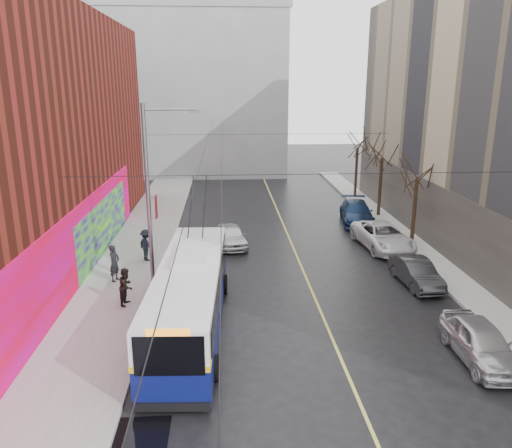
{
  "coord_description": "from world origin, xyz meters",
  "views": [
    {
      "loc": [
        -2.69,
        -13.19,
        9.85
      ],
      "look_at": [
        -1.18,
        10.46,
        3.14
      ],
      "focal_mm": 35.0,
      "sensor_mm": 36.0,
      "label": 1
    }
  ],
  "objects_px": {
    "trolleybus": "(190,296)",
    "parked_car_d": "(357,212)",
    "streetlight_pole": "(151,194)",
    "pedestrian_a": "(114,263)",
    "pedestrian_c": "(146,245)",
    "tree_far": "(358,139)",
    "parked_car_a": "(481,342)",
    "tree_mid": "(383,148)",
    "following_car": "(231,236)",
    "tree_near": "(418,167)",
    "pedestrian_b": "(126,286)",
    "parked_car_b": "(416,273)",
    "parked_car_c": "(383,236)"
  },
  "relations": [
    {
      "from": "parked_car_a",
      "to": "parked_car_c",
      "type": "height_order",
      "value": "parked_car_c"
    },
    {
      "from": "streetlight_pole",
      "to": "pedestrian_a",
      "type": "relative_size",
      "value": 4.75
    },
    {
      "from": "streetlight_pole",
      "to": "parked_car_b",
      "type": "xyz_separation_m",
      "value": [
        13.0,
        -0.3,
        -4.18
      ]
    },
    {
      "from": "tree_near",
      "to": "parked_car_b",
      "type": "relative_size",
      "value": 1.59
    },
    {
      "from": "trolleybus",
      "to": "pedestrian_a",
      "type": "bearing_deg",
      "value": 131.14
    },
    {
      "from": "trolleybus",
      "to": "parked_car_c",
      "type": "height_order",
      "value": "trolleybus"
    },
    {
      "from": "tree_near",
      "to": "parked_car_d",
      "type": "relative_size",
      "value": 1.21
    },
    {
      "from": "parked_car_c",
      "to": "pedestrian_a",
      "type": "xyz_separation_m",
      "value": [
        -15.32,
        -4.71,
        0.33
      ]
    },
    {
      "from": "trolleybus",
      "to": "pedestrian_c",
      "type": "xyz_separation_m",
      "value": [
        -2.98,
        8.16,
        -0.44
      ]
    },
    {
      "from": "parked_car_c",
      "to": "parked_car_b",
      "type": "bearing_deg",
      "value": -96.9
    },
    {
      "from": "tree_near",
      "to": "trolleybus",
      "type": "relative_size",
      "value": 0.56
    },
    {
      "from": "tree_far",
      "to": "parked_car_b",
      "type": "relative_size",
      "value": 1.63
    },
    {
      "from": "tree_near",
      "to": "parked_car_c",
      "type": "relative_size",
      "value": 1.16
    },
    {
      "from": "trolleybus",
      "to": "parked_car_d",
      "type": "distance_m",
      "value": 19.31
    },
    {
      "from": "streetlight_pole",
      "to": "tree_mid",
      "type": "xyz_separation_m",
      "value": [
        15.14,
        13.0,
        0.41
      ]
    },
    {
      "from": "streetlight_pole",
      "to": "pedestrian_a",
      "type": "distance_m",
      "value": 4.43
    },
    {
      "from": "pedestrian_c",
      "to": "parked_car_d",
      "type": "bearing_deg",
      "value": -102.69
    },
    {
      "from": "parked_car_a",
      "to": "parked_car_c",
      "type": "distance_m",
      "value": 13.0
    },
    {
      "from": "parked_car_a",
      "to": "pedestrian_b",
      "type": "xyz_separation_m",
      "value": [
        -13.76,
        5.41,
        0.28
      ]
    },
    {
      "from": "trolleybus",
      "to": "parked_car_b",
      "type": "xyz_separation_m",
      "value": [
        11.04,
        4.02,
        -0.84
      ]
    },
    {
      "from": "tree_far",
      "to": "parked_car_a",
      "type": "relative_size",
      "value": 1.53
    },
    {
      "from": "pedestrian_c",
      "to": "following_car",
      "type": "bearing_deg",
      "value": -101.4
    },
    {
      "from": "streetlight_pole",
      "to": "trolleybus",
      "type": "height_order",
      "value": "streetlight_pole"
    },
    {
      "from": "tree_mid",
      "to": "streetlight_pole",
      "type": "bearing_deg",
      "value": -139.35
    },
    {
      "from": "tree_mid",
      "to": "following_car",
      "type": "xyz_separation_m",
      "value": [
        -11.32,
        -6.39,
        -4.59
      ]
    },
    {
      "from": "pedestrian_a",
      "to": "pedestrian_b",
      "type": "distance_m",
      "value": 3.09
    },
    {
      "from": "parked_car_a",
      "to": "pedestrian_a",
      "type": "bearing_deg",
      "value": 151.84
    },
    {
      "from": "parked_car_a",
      "to": "parked_car_d",
      "type": "relative_size",
      "value": 0.81
    },
    {
      "from": "streetlight_pole",
      "to": "tree_near",
      "type": "xyz_separation_m",
      "value": [
        15.14,
        6.0,
        0.13
      ]
    },
    {
      "from": "parked_car_a",
      "to": "pedestrian_a",
      "type": "distance_m",
      "value": 17.03
    },
    {
      "from": "parked_car_b",
      "to": "pedestrian_a",
      "type": "xyz_separation_m",
      "value": [
        -15.18,
        1.19,
        0.44
      ]
    },
    {
      "from": "parked_car_a",
      "to": "parked_car_b",
      "type": "xyz_separation_m",
      "value": [
        0.3,
        7.09,
        -0.07
      ]
    },
    {
      "from": "tree_near",
      "to": "parked_car_c",
      "type": "bearing_deg",
      "value": -168.58
    },
    {
      "from": "parked_car_a",
      "to": "parked_car_d",
      "type": "xyz_separation_m",
      "value": [
        0.33,
        18.88,
        0.04
      ]
    },
    {
      "from": "parked_car_c",
      "to": "parked_car_a",
      "type": "bearing_deg",
      "value": -97.5
    },
    {
      "from": "parked_car_d",
      "to": "pedestrian_b",
      "type": "height_order",
      "value": "pedestrian_b"
    },
    {
      "from": "following_car",
      "to": "parked_car_c",
      "type": "bearing_deg",
      "value": -15.71
    },
    {
      "from": "parked_car_b",
      "to": "pedestrian_c",
      "type": "bearing_deg",
      "value": 159.81
    },
    {
      "from": "parked_car_d",
      "to": "following_car",
      "type": "relative_size",
      "value": 1.36
    },
    {
      "from": "tree_mid",
      "to": "trolleybus",
      "type": "xyz_separation_m",
      "value": [
        -13.18,
        -17.33,
        -3.75
      ]
    },
    {
      "from": "tree_near",
      "to": "pedestrian_b",
      "type": "height_order",
      "value": "tree_near"
    },
    {
      "from": "pedestrian_c",
      "to": "tree_near",
      "type": "bearing_deg",
      "value": -123.63
    },
    {
      "from": "parked_car_c",
      "to": "pedestrian_a",
      "type": "distance_m",
      "value": 16.03
    },
    {
      "from": "tree_far",
      "to": "pedestrian_a",
      "type": "bearing_deg",
      "value": -132.18
    },
    {
      "from": "streetlight_pole",
      "to": "tree_mid",
      "type": "height_order",
      "value": "streetlight_pole"
    },
    {
      "from": "trolleybus",
      "to": "pedestrian_b",
      "type": "height_order",
      "value": "trolleybus"
    },
    {
      "from": "parked_car_a",
      "to": "pedestrian_b",
      "type": "relative_size",
      "value": 2.48
    },
    {
      "from": "tree_mid",
      "to": "pedestrian_a",
      "type": "xyz_separation_m",
      "value": [
        -17.32,
        -12.11,
        -4.16
      ]
    },
    {
      "from": "tree_mid",
      "to": "parked_car_a",
      "type": "height_order",
      "value": "tree_mid"
    },
    {
      "from": "trolleybus",
      "to": "following_car",
      "type": "xyz_separation_m",
      "value": [
        1.85,
        10.93,
        -0.84
      ]
    }
  ]
}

